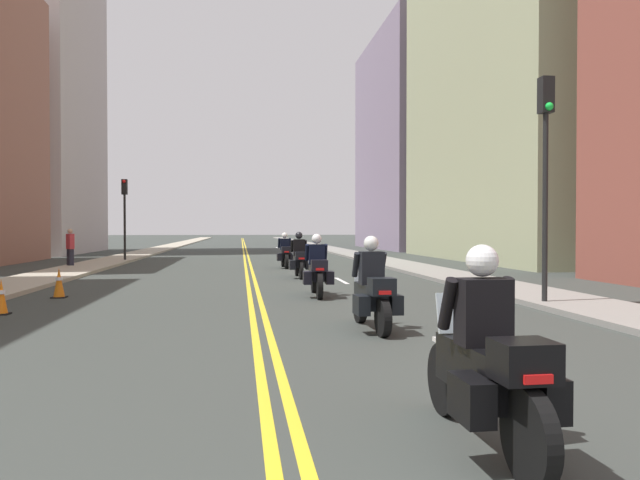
{
  "coord_description": "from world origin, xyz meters",
  "views": [
    {
      "loc": [
        -0.35,
        0.24,
        1.73
      ],
      "look_at": [
        1.82,
        16.56,
        1.43
      ],
      "focal_mm": 33.61,
      "sensor_mm": 36.0,
      "label": 1
    }
  ],
  "objects_px": {
    "traffic_cone_2": "(59,283)",
    "pedestrian_0": "(70,248)",
    "motorcycle_4": "(285,254)",
    "motorcycle_1": "(373,293)",
    "motorcycle_3": "(299,259)",
    "traffic_cone_1": "(1,297)",
    "motorcycle_2": "(317,271)",
    "traffic_light_far": "(125,204)",
    "traffic_light_near": "(546,150)",
    "motorcycle_0": "(487,366)"
  },
  "relations": [
    {
      "from": "traffic_light_near",
      "to": "motorcycle_1",
      "type": "bearing_deg",
      "value": -150.13
    },
    {
      "from": "motorcycle_0",
      "to": "traffic_light_near",
      "type": "bearing_deg",
      "value": 58.11
    },
    {
      "from": "pedestrian_0",
      "to": "motorcycle_3",
      "type": "bearing_deg",
      "value": 14.11
    },
    {
      "from": "pedestrian_0",
      "to": "motorcycle_4",
      "type": "bearing_deg",
      "value": 41.69
    },
    {
      "from": "motorcycle_2",
      "to": "traffic_cone_2",
      "type": "distance_m",
      "value": 6.52
    },
    {
      "from": "motorcycle_0",
      "to": "traffic_light_far",
      "type": "height_order",
      "value": "traffic_light_far"
    },
    {
      "from": "traffic_cone_2",
      "to": "traffic_light_far",
      "type": "relative_size",
      "value": 0.17
    },
    {
      "from": "motorcycle_4",
      "to": "traffic_light_near",
      "type": "relative_size",
      "value": 0.42
    },
    {
      "from": "traffic_cone_2",
      "to": "traffic_light_near",
      "type": "distance_m",
      "value": 12.14
    },
    {
      "from": "traffic_cone_1",
      "to": "pedestrian_0",
      "type": "xyz_separation_m",
      "value": [
        -2.69,
        14.93,
        0.55
      ]
    },
    {
      "from": "motorcycle_3",
      "to": "traffic_light_far",
      "type": "distance_m",
      "value": 14.21
    },
    {
      "from": "traffic_light_far",
      "to": "motorcycle_0",
      "type": "bearing_deg",
      "value": -74.19
    },
    {
      "from": "traffic_light_far",
      "to": "motorcycle_4",
      "type": "bearing_deg",
      "value": -36.77
    },
    {
      "from": "traffic_cone_1",
      "to": "motorcycle_4",
      "type": "bearing_deg",
      "value": 63.76
    },
    {
      "from": "traffic_cone_2",
      "to": "motorcycle_2",
      "type": "bearing_deg",
      "value": -4.72
    },
    {
      "from": "traffic_cone_2",
      "to": "traffic_light_near",
      "type": "relative_size",
      "value": 0.15
    },
    {
      "from": "motorcycle_4",
      "to": "motorcycle_2",
      "type": "bearing_deg",
      "value": -91.68
    },
    {
      "from": "motorcycle_4",
      "to": "traffic_light_far",
      "type": "height_order",
      "value": "traffic_light_far"
    },
    {
      "from": "motorcycle_3",
      "to": "traffic_cone_2",
      "type": "height_order",
      "value": "motorcycle_3"
    },
    {
      "from": "traffic_cone_2",
      "to": "pedestrian_0",
      "type": "xyz_separation_m",
      "value": [
        -2.96,
        11.99,
        0.53
      ]
    },
    {
      "from": "pedestrian_0",
      "to": "motorcycle_0",
      "type": "bearing_deg",
      "value": -19.11
    },
    {
      "from": "traffic_cone_1",
      "to": "traffic_light_near",
      "type": "relative_size",
      "value": 0.14
    },
    {
      "from": "motorcycle_0",
      "to": "motorcycle_4",
      "type": "distance_m",
      "value": 22.12
    },
    {
      "from": "motorcycle_0",
      "to": "traffic_light_near",
      "type": "distance_m",
      "value": 9.87
    },
    {
      "from": "motorcycle_2",
      "to": "motorcycle_4",
      "type": "distance_m",
      "value": 11.32
    },
    {
      "from": "motorcycle_4",
      "to": "traffic_light_far",
      "type": "relative_size",
      "value": 0.49
    },
    {
      "from": "motorcycle_3",
      "to": "motorcycle_4",
      "type": "relative_size",
      "value": 1.03
    },
    {
      "from": "motorcycle_3",
      "to": "pedestrian_0",
      "type": "bearing_deg",
      "value": 145.03
    },
    {
      "from": "motorcycle_4",
      "to": "traffic_cone_1",
      "type": "distance_m",
      "value": 15.31
    },
    {
      "from": "motorcycle_4",
      "to": "motorcycle_1",
      "type": "bearing_deg",
      "value": -90.68
    },
    {
      "from": "motorcycle_3",
      "to": "traffic_cone_1",
      "type": "bearing_deg",
      "value": -129.88
    },
    {
      "from": "motorcycle_0",
      "to": "traffic_cone_1",
      "type": "height_order",
      "value": "motorcycle_0"
    },
    {
      "from": "motorcycle_1",
      "to": "pedestrian_0",
      "type": "distance_m",
      "value": 20.27
    },
    {
      "from": "traffic_cone_1",
      "to": "traffic_light_far",
      "type": "distance_m",
      "value": 19.93
    },
    {
      "from": "motorcycle_1",
      "to": "motorcycle_2",
      "type": "relative_size",
      "value": 0.92
    },
    {
      "from": "pedestrian_0",
      "to": "motorcycle_2",
      "type": "bearing_deg",
      "value": -4.06
    },
    {
      "from": "motorcycle_2",
      "to": "traffic_light_near",
      "type": "xyz_separation_m",
      "value": [
        4.8,
        -2.67,
        2.83
      ]
    },
    {
      "from": "motorcycle_4",
      "to": "traffic_light_far",
      "type": "distance_m",
      "value": 10.27
    },
    {
      "from": "motorcycle_1",
      "to": "motorcycle_3",
      "type": "bearing_deg",
      "value": 88.11
    },
    {
      "from": "motorcycle_0",
      "to": "traffic_cone_1",
      "type": "relative_size",
      "value": 3.12
    },
    {
      "from": "motorcycle_2",
      "to": "traffic_cone_2",
      "type": "relative_size",
      "value": 3.01
    },
    {
      "from": "motorcycle_1",
      "to": "traffic_light_near",
      "type": "relative_size",
      "value": 0.41
    },
    {
      "from": "motorcycle_3",
      "to": "traffic_light_far",
      "type": "height_order",
      "value": "traffic_light_far"
    },
    {
      "from": "traffic_cone_1",
      "to": "traffic_light_far",
      "type": "relative_size",
      "value": 0.17
    },
    {
      "from": "motorcycle_0",
      "to": "traffic_light_far",
      "type": "xyz_separation_m",
      "value": [
        -7.96,
        28.1,
        2.38
      ]
    },
    {
      "from": "motorcycle_4",
      "to": "pedestrian_0",
      "type": "relative_size",
      "value": 1.22
    },
    {
      "from": "motorcycle_3",
      "to": "motorcycle_2",
      "type": "bearing_deg",
      "value": -91.32
    },
    {
      "from": "pedestrian_0",
      "to": "traffic_cone_1",
      "type": "bearing_deg",
      "value": -30.89
    },
    {
      "from": "traffic_cone_1",
      "to": "traffic_light_near",
      "type": "bearing_deg",
      "value": -1.28
    },
    {
      "from": "motorcycle_3",
      "to": "traffic_cone_2",
      "type": "xyz_separation_m",
      "value": [
        -6.61,
        -5.34,
        -0.29
      ]
    }
  ]
}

